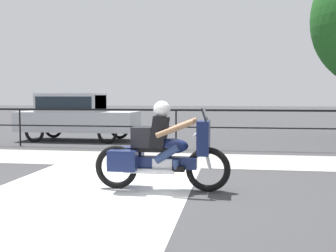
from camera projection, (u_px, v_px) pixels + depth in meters
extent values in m
plane|color=#38383A|center=(134.00, 189.00, 7.36)|extent=(120.00, 120.00, 0.00)
cube|color=#99968E|center=(165.00, 159.00, 10.72)|extent=(44.00, 2.40, 0.01)
cube|color=silver|center=(91.00, 190.00, 7.27)|extent=(3.44, 6.00, 0.01)
cube|color=black|center=(176.00, 110.00, 12.80)|extent=(36.00, 0.04, 0.06)
cube|color=black|center=(176.00, 127.00, 12.83)|extent=(36.00, 0.03, 0.04)
cylinder|color=black|center=(20.00, 127.00, 13.61)|extent=(0.05, 0.05, 1.22)
cylinder|color=black|center=(176.00, 129.00, 12.84)|extent=(0.05, 0.05, 1.22)
torus|color=black|center=(208.00, 169.00, 7.12)|extent=(0.76, 0.11, 0.76)
torus|color=black|center=(116.00, 167.00, 7.36)|extent=(0.76, 0.11, 0.76)
cube|color=#141E47|center=(161.00, 162.00, 7.23)|extent=(1.22, 0.22, 0.20)
cube|color=silver|center=(163.00, 165.00, 7.23)|extent=(0.34, 0.26, 0.26)
ellipsoid|color=#141E47|center=(173.00, 146.00, 7.18)|extent=(0.55, 0.30, 0.26)
cube|color=black|center=(152.00, 149.00, 7.24)|extent=(0.70, 0.28, 0.08)
cube|color=#141E47|center=(204.00, 138.00, 7.09)|extent=(0.20, 0.55, 0.57)
cube|color=#1E232B|center=(205.00, 115.00, 7.06)|extent=(0.10, 0.46, 0.24)
cylinder|color=silver|center=(195.00, 135.00, 7.11)|extent=(0.04, 0.70, 0.04)
cylinder|color=silver|center=(149.00, 171.00, 7.11)|extent=(0.88, 0.09, 0.09)
cube|color=#141E47|center=(123.00, 161.00, 7.09)|extent=(0.48, 0.28, 0.34)
cube|color=#141E47|center=(130.00, 156.00, 7.56)|extent=(0.48, 0.28, 0.34)
cylinder|color=silver|center=(206.00, 154.00, 7.10)|extent=(0.18, 0.06, 0.54)
cube|color=black|center=(160.00, 132.00, 7.20)|extent=(0.31, 0.36, 0.56)
sphere|color=#8C6647|center=(162.00, 110.00, 7.17)|extent=(0.23, 0.23, 0.23)
sphere|color=silver|center=(162.00, 109.00, 7.16)|extent=(0.29, 0.29, 0.29)
cylinder|color=navy|center=(167.00, 154.00, 7.05)|extent=(0.44, 0.13, 0.34)
cylinder|color=navy|center=(176.00, 164.00, 7.04)|extent=(0.11, 0.11, 0.16)
cube|color=black|center=(179.00, 169.00, 7.04)|extent=(0.20, 0.10, 0.09)
cylinder|color=navy|center=(170.00, 152.00, 7.35)|extent=(0.44, 0.13, 0.34)
cylinder|color=navy|center=(178.00, 161.00, 7.34)|extent=(0.11, 0.11, 0.16)
cube|color=black|center=(181.00, 166.00, 7.34)|extent=(0.20, 0.10, 0.09)
cylinder|color=#8C6647|center=(175.00, 129.00, 6.85)|extent=(0.65, 0.09, 0.32)
cylinder|color=#8C6647|center=(180.00, 126.00, 7.44)|extent=(0.65, 0.09, 0.32)
cube|color=black|center=(142.00, 137.00, 7.25)|extent=(0.35, 0.32, 0.35)
cube|color=#B7BCC4|center=(78.00, 121.00, 15.23)|extent=(4.25, 1.71, 0.70)
cube|color=#B7BCC4|center=(71.00, 102.00, 15.22)|extent=(2.21, 1.50, 0.66)
cube|color=#19232D|center=(100.00, 102.00, 15.06)|extent=(0.04, 1.33, 0.53)
cube|color=#19232D|center=(71.00, 102.00, 15.22)|extent=(2.04, 1.53, 0.43)
torus|color=black|center=(107.00, 133.00, 14.29)|extent=(0.71, 0.11, 0.71)
torus|color=black|center=(120.00, 130.00, 15.83)|extent=(0.71, 0.11, 0.71)
torus|color=black|center=(34.00, 132.00, 14.68)|extent=(0.71, 0.11, 0.71)
torus|color=black|center=(53.00, 129.00, 16.23)|extent=(0.71, 0.11, 0.71)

